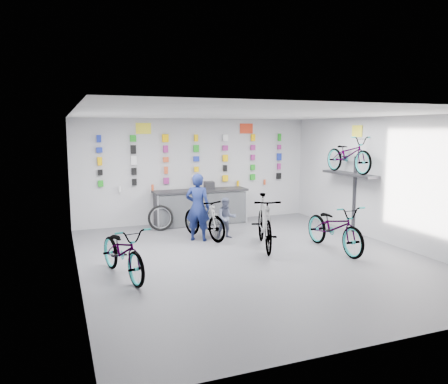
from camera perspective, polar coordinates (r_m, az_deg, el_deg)
name	(u,v)px	position (r m, az deg, el deg)	size (l,w,h in m)	color
floor	(253,258)	(9.37, 3.76, -8.55)	(8.00, 8.00, 0.00)	#535358
ceiling	(254,114)	(8.98, 3.95, 10.11)	(8.00, 8.00, 0.00)	white
wall_back	(196,171)	(12.77, -3.72, 2.80)	(7.00, 7.00, 0.00)	#BABABD
wall_front	(391,228)	(5.73, 20.96, -4.40)	(7.00, 7.00, 0.00)	#BABABD
wall_left	(75,197)	(8.23, -18.85, -0.61)	(8.00, 8.00, 0.00)	#BABABD
wall_right	(388,181)	(10.98, 20.67, 1.41)	(8.00, 8.00, 0.00)	#BABABD
counter	(201,207)	(12.47, -3.05, -2.03)	(2.70, 0.66, 1.00)	black
merch_wall	(195,161)	(12.66, -3.86, 4.12)	(5.55, 0.08, 1.57)	#1A951A
wall_bracket	(350,177)	(11.80, 16.17, 1.87)	(0.39, 1.90, 2.00)	#333338
sign_left	(143,128)	(12.33, -10.48, 8.16)	(0.42, 0.02, 0.30)	yellow
sign_right	(246,129)	(13.26, 2.94, 8.28)	(0.42, 0.02, 0.30)	red
sign_side	(357,131)	(11.83, 16.99, 7.61)	(0.02, 0.40, 0.30)	yellow
bike_left	(123,251)	(8.24, -13.05, -7.53)	(0.65, 1.87, 0.98)	gray
bike_center	(265,222)	(9.96, 5.32, -3.92)	(0.58, 2.04, 1.23)	gray
bike_right	(335,227)	(10.07, 14.25, -4.46)	(0.71, 2.04, 1.07)	gray
bike_service	(204,218)	(10.83, -2.65, -3.43)	(0.49, 1.72, 1.03)	gray
bike_wall	(349,155)	(11.71, 15.98, 4.73)	(0.63, 1.80, 0.95)	gray
clerk	(198,207)	(10.60, -3.44, -2.00)	(0.60, 0.39, 1.65)	#131D4F
customer	(226,218)	(10.86, 0.32, -3.42)	(0.50, 0.39, 1.02)	#525974
spare_wheel	(161,218)	(11.82, -8.26, -3.38)	(0.71, 0.25, 0.69)	black
register	(209,185)	(12.47, -1.96, 0.87)	(0.28, 0.30, 0.22)	black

